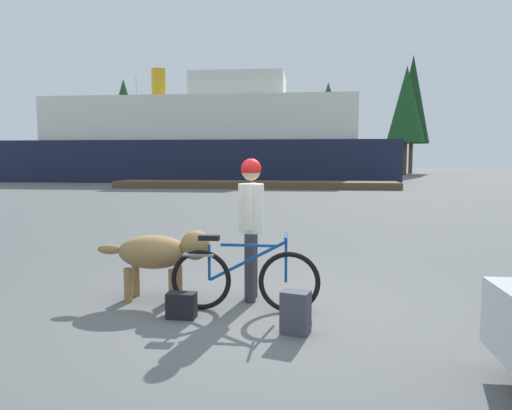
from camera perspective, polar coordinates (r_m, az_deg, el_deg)
ground_plane at (r=5.76m, az=1.29°, el=-12.38°), size 160.00×160.00×0.00m
bicycle at (r=5.63m, az=-1.49°, el=-8.70°), size 1.75×0.44×0.91m
person_cyclist at (r=5.96m, az=-0.59°, el=-1.17°), size 0.32×0.53×1.77m
dog at (r=6.13m, az=-11.25°, el=-5.57°), size 1.45×0.49×0.89m
backpack at (r=5.00m, az=4.72°, el=-12.58°), size 0.32×0.27×0.44m
handbag_pannier at (r=5.52m, az=-8.82°, el=-11.69°), size 0.33×0.19×0.29m
dock_pier at (r=28.11m, az=-0.12°, el=2.42°), size 16.44×2.35×0.40m
ferry_boat at (r=37.87m, az=-6.11°, el=7.48°), size 28.79×8.40×8.62m
sailboat_moored at (r=44.76m, az=-13.77°, el=3.83°), size 8.15×2.28×8.93m
pine_tree_far_left at (r=55.53m, az=-15.39°, el=10.69°), size 4.01×4.01×10.31m
pine_tree_center at (r=52.66m, az=8.53°, el=10.74°), size 4.07×4.07×9.73m
pine_tree_far_right at (r=52.15m, az=17.40°, el=11.32°), size 3.80×3.80×11.05m
pine_tree_mid_back at (r=58.06m, az=18.05°, el=11.79°), size 3.93×3.93×13.23m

